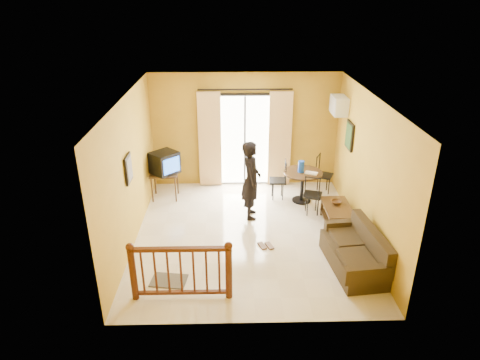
{
  "coord_description": "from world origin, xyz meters",
  "views": [
    {
      "loc": [
        -0.36,
        -7.43,
        4.57
      ],
      "look_at": [
        -0.17,
        0.2,
        1.12
      ],
      "focal_mm": 32.0,
      "sensor_mm": 36.0,
      "label": 1
    }
  ],
  "objects_px": {
    "sofa": "(357,254)",
    "standing_person": "(251,180)",
    "coffee_table": "(337,213)",
    "television": "(165,163)",
    "dining_table": "(303,178)"
  },
  "relations": [
    {
      "from": "sofa",
      "to": "coffee_table",
      "type": "bearing_deg",
      "value": 83.49
    },
    {
      "from": "dining_table",
      "to": "coffee_table",
      "type": "relative_size",
      "value": 0.9
    },
    {
      "from": "television",
      "to": "standing_person",
      "type": "xyz_separation_m",
      "value": [
        1.94,
        -0.94,
        -0.04
      ]
    },
    {
      "from": "television",
      "to": "standing_person",
      "type": "height_order",
      "value": "standing_person"
    },
    {
      "from": "dining_table",
      "to": "coffee_table",
      "type": "bearing_deg",
      "value": -63.92
    },
    {
      "from": "television",
      "to": "sofa",
      "type": "relative_size",
      "value": 0.44
    },
    {
      "from": "television",
      "to": "sofa",
      "type": "bearing_deg",
      "value": -82.75
    },
    {
      "from": "coffee_table",
      "to": "standing_person",
      "type": "relative_size",
      "value": 0.57
    },
    {
      "from": "coffee_table",
      "to": "sofa",
      "type": "xyz_separation_m",
      "value": [
        0.0,
        -1.49,
        -0.0
      ]
    },
    {
      "from": "dining_table",
      "to": "sofa",
      "type": "distance_m",
      "value": 2.7
    },
    {
      "from": "sofa",
      "to": "standing_person",
      "type": "height_order",
      "value": "standing_person"
    },
    {
      "from": "coffee_table",
      "to": "dining_table",
      "type": "bearing_deg",
      "value": 116.08
    },
    {
      "from": "television",
      "to": "standing_person",
      "type": "relative_size",
      "value": 0.44
    },
    {
      "from": "dining_table",
      "to": "coffee_table",
      "type": "distance_m",
      "value": 1.29
    },
    {
      "from": "dining_table",
      "to": "coffee_table",
      "type": "height_order",
      "value": "dining_table"
    }
  ]
}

